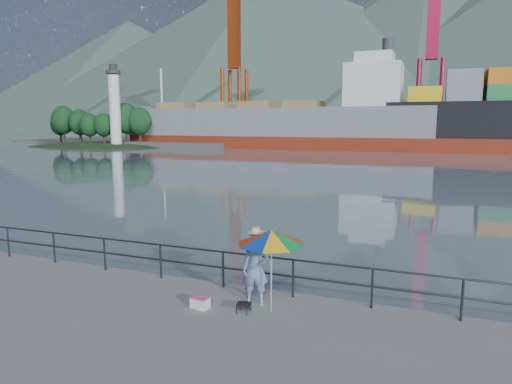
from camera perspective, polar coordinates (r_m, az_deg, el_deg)
harbor_water at (r=139.40m, az=18.77°, el=6.43°), size 500.00×280.00×0.00m
far_dock at (r=102.36m, az=23.43°, el=5.51°), size 200.00×40.00×0.40m
guardrail at (r=13.15m, az=-8.13°, el=-8.99°), size 22.00×0.06×1.03m
lighthouse_islet at (r=93.95m, az=-19.54°, el=5.65°), size 48.00×26.40×19.20m
fisherman at (r=11.45m, az=-0.06°, el=-9.56°), size 0.75×0.59×1.82m
beach_umbrella at (r=10.74m, az=1.95°, el=-5.67°), size 1.78×1.78×2.00m
folding_stool at (r=11.23m, az=-1.54°, el=-14.28°), size 0.40×0.40×0.22m
cooler_bag at (r=11.56m, az=-6.99°, el=-13.61°), size 0.46×0.34×0.25m
fishing_rod at (r=12.83m, az=-0.10°, el=-11.82°), size 0.49×1.70×1.24m
bulk_carrier at (r=83.90m, az=3.38°, el=8.43°), size 55.98×9.69×14.50m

